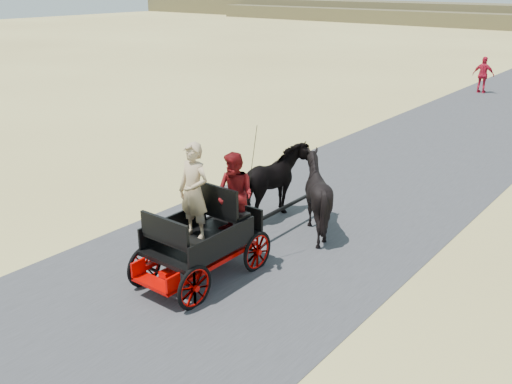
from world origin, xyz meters
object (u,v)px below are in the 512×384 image
Objects in this scene: horse_left at (275,184)px; horse_right at (316,195)px; carriage at (202,259)px; pedestrian at (483,75)px.

horse_left is 1.18× the size of horse_right.
horse_right is (0.55, 3.00, 0.49)m from carriage.
horse_right is 0.98× the size of pedestrian.
pedestrian reaches higher than horse_right.
horse_left is at bearing 93.28° from pedestrian.
horse_left is 18.59m from pedestrian.
carriage is at bearing 79.61° from horse_right.
horse_left is 1.16× the size of pedestrian.
carriage is 3.09m from horse_right.
carriage is 1.20× the size of horse_left.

